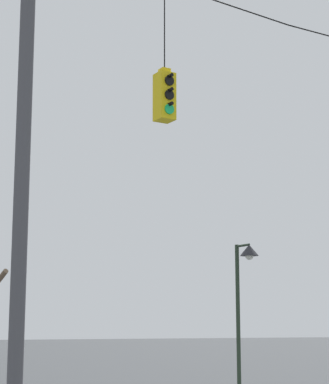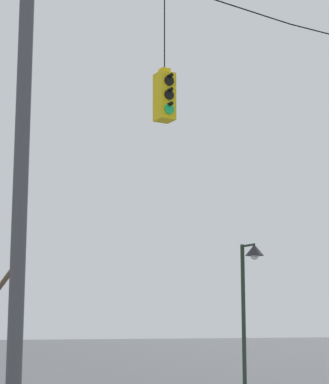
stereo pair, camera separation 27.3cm
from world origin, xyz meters
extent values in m
cylinder|color=#4C4C51|center=(-7.12, -0.10, 4.67)|extent=(0.26, 0.26, 9.34)
cylinder|color=black|center=(-2.03, -0.10, 8.46)|extent=(2.04, 0.03, 0.14)
cylinder|color=black|center=(0.00, -0.10, 8.40)|extent=(2.03, 0.03, 0.03)
cube|color=yellow|center=(-4.25, -0.10, 6.19)|extent=(0.34, 0.34, 0.96)
cube|color=yellow|center=(-4.25, -0.10, 6.72)|extent=(0.19, 0.19, 0.10)
cylinder|color=black|center=(-4.25, -0.10, 7.70)|extent=(0.02, 0.02, 1.87)
cylinder|color=black|center=(-4.25, -0.29, 6.47)|extent=(0.20, 0.03, 0.20)
cylinder|color=black|center=(-4.25, -0.33, 6.56)|extent=(0.07, 0.12, 0.07)
cylinder|color=black|center=(-4.25, -0.29, 6.19)|extent=(0.20, 0.03, 0.20)
cylinder|color=black|center=(-4.25, -0.33, 6.28)|extent=(0.07, 0.12, 0.07)
cylinder|color=#19C666|center=(-4.25, -0.29, 5.90)|extent=(0.20, 0.03, 0.20)
cylinder|color=black|center=(-4.25, -0.33, 5.99)|extent=(0.07, 0.12, 0.07)
cylinder|color=black|center=(-4.25, 0.08, 6.47)|extent=(0.20, 0.03, 0.20)
cylinder|color=black|center=(-4.25, 0.13, 6.56)|extent=(0.07, 0.12, 0.07)
cylinder|color=black|center=(-4.25, 0.08, 6.19)|extent=(0.20, 0.03, 0.20)
cylinder|color=black|center=(-4.25, 0.13, 6.28)|extent=(0.07, 0.12, 0.07)
cylinder|color=#19C666|center=(-4.25, 0.08, 5.90)|extent=(0.20, 0.03, 0.20)
cylinder|color=black|center=(-4.25, 0.13, 5.99)|extent=(0.07, 0.12, 0.07)
cylinder|color=#233323|center=(1.79, 5.72, 2.09)|extent=(0.12, 0.12, 4.17)
cylinder|color=#233323|center=(1.79, 5.42, 4.12)|extent=(0.07, 0.60, 0.07)
cone|color=#232328|center=(1.79, 5.12, 3.96)|extent=(0.54, 0.54, 0.33)
sphere|color=silver|center=(1.79, 5.12, 3.80)|extent=(0.24, 0.24, 0.24)
camera|label=1|loc=(-11.53, -12.18, 1.72)|focal=70.00mm
camera|label=2|loc=(-11.30, -12.31, 1.72)|focal=70.00mm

